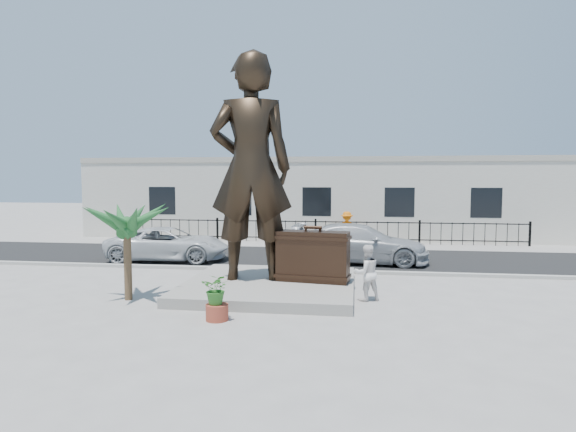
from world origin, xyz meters
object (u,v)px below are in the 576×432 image
at_px(statue, 251,168).
at_px(car_white, 168,244).
at_px(tourist, 366,273).
at_px(suitcase, 313,256).

distance_m(statue, car_white, 7.18).
xyz_separation_m(statue, car_white, (-4.60, 4.55, -3.11)).
height_order(statue, tourist, statue).
height_order(statue, car_white, statue).
xyz_separation_m(suitcase, tourist, (1.63, -0.99, -0.28)).
relative_size(statue, suitcase, 3.18).
bearing_deg(car_white, statue, -140.16).
xyz_separation_m(tourist, car_white, (-8.20, 5.65, -0.09)).
bearing_deg(tourist, suitcase, -55.59).
distance_m(statue, tourist, 4.83).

